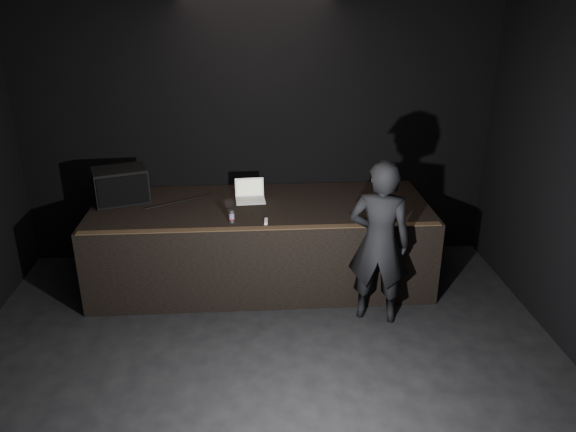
# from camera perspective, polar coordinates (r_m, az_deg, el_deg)

# --- Properties ---
(room_walls) EXTENTS (6.10, 7.10, 3.52)m
(room_walls) POSITION_cam_1_polar(r_m,az_deg,el_deg) (3.78, -2.19, 0.64)
(room_walls) COLOR black
(room_walls) RESTS_ON ground
(stage_riser) EXTENTS (4.00, 1.50, 1.00)m
(stage_riser) POSITION_cam_1_polar(r_m,az_deg,el_deg) (6.89, -2.72, -2.73)
(stage_riser) COLOR black
(stage_riser) RESTS_ON ground
(riser_lip) EXTENTS (3.92, 0.10, 0.01)m
(riser_lip) POSITION_cam_1_polar(r_m,az_deg,el_deg) (6.03, -2.65, -1.24)
(riser_lip) COLOR brown
(riser_lip) RESTS_ON stage_riser
(stage_monitor) EXTENTS (0.73, 0.62, 0.41)m
(stage_monitor) POSITION_cam_1_polar(r_m,az_deg,el_deg) (7.02, -16.63, 3.01)
(stage_monitor) COLOR black
(stage_monitor) RESTS_ON stage_riser
(cable) EXTENTS (0.79, 0.46, 0.02)m
(cable) POSITION_cam_1_polar(r_m,az_deg,el_deg) (6.88, -10.90, 1.44)
(cable) COLOR black
(cable) RESTS_ON stage_riser
(laptop) EXTENTS (0.37, 0.33, 0.24)m
(laptop) POSITION_cam_1_polar(r_m,az_deg,el_deg) (6.85, -3.88, 2.18)
(laptop) COLOR white
(laptop) RESTS_ON stage_riser
(beer_can) EXTENTS (0.06, 0.06, 0.14)m
(beer_can) POSITION_cam_1_polar(r_m,az_deg,el_deg) (6.20, -5.74, -0.03)
(beer_can) COLOR silver
(beer_can) RESTS_ON stage_riser
(plastic_cup) EXTENTS (0.09, 0.09, 0.11)m
(plastic_cup) POSITION_cam_1_polar(r_m,az_deg,el_deg) (6.59, -6.02, 1.21)
(plastic_cup) COLOR white
(plastic_cup) RESTS_ON stage_riser
(wii_remote) EXTENTS (0.04, 0.15, 0.03)m
(wii_remote) POSITION_cam_1_polar(r_m,az_deg,el_deg) (6.18, -2.24, -0.54)
(wii_remote) COLOR white
(wii_remote) RESTS_ON stage_riser
(person) EXTENTS (0.76, 0.61, 1.81)m
(person) POSITION_cam_1_polar(r_m,az_deg,el_deg) (6.00, 9.25, -2.69)
(person) COLOR black
(person) RESTS_ON ground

